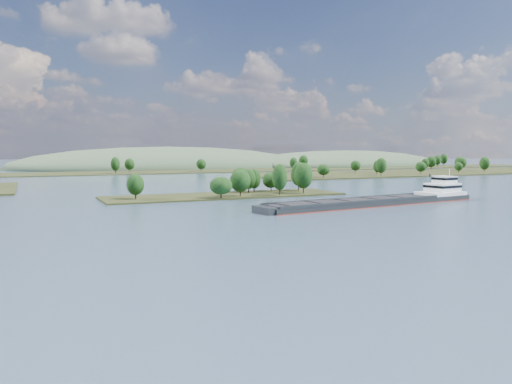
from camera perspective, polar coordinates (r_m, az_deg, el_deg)
name	(u,v)px	position (r m, az deg, el deg)	size (l,w,h in m)	color
ground	(295,213)	(154.22, 4.49, -2.40)	(1800.00, 1800.00, 0.00)	#3E586C
tree_island	(243,186)	(209.95, -1.48, 0.69)	(100.00, 32.33, 14.46)	black
right_bank	(434,171)	(438.54, 19.72, 2.22)	(320.00, 90.00, 14.38)	black
back_shoreline	(138,172)	(421.92, -13.28, 2.24)	(900.00, 60.00, 15.04)	black
hill_east	(344,166)	(588.33, 10.06, 2.97)	(260.00, 140.00, 36.00)	#3C5137
hill_west	(169,168)	(531.27, -9.95, 2.76)	(320.00, 160.00, 44.00)	#3C5137
cargo_barge	(386,200)	(184.31, 14.64, -0.85)	(93.44, 22.29, 12.55)	black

